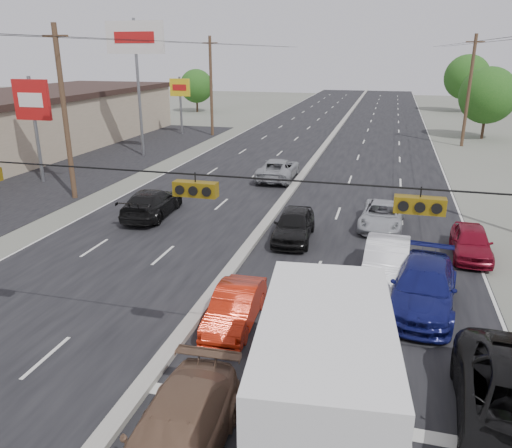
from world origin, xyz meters
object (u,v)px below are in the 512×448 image
Objects in this scene: box_truck at (324,375)px; tree_right_mid at (488,95)px; pole_sign_mid at (33,106)px; queue_car_d at (423,287)px; queue_car_b at (386,262)px; oncoming_near at (152,203)px; utility_pole_left_c at (211,86)px; oncoming_far at (278,169)px; queue_car_a at (294,225)px; tree_left_far at (196,86)px; utility_pole_right_c at (469,91)px; utility_pole_left_b at (65,113)px; tan_sedan at (175,438)px; tree_right_far at (467,77)px; queue_car_c at (382,216)px; red_sedan at (235,307)px; queue_car_e at (471,242)px; pole_sign_far at (180,92)px; pole_sign_billboard at (135,46)px.

tree_right_mid is at bearing 71.65° from box_truck.
pole_sign_mid is 27.49m from queue_car_d.
oncoming_near is at bearing 160.55° from queue_car_b.
tree_right_mid is at bearing 10.30° from utility_pole_left_c.
pole_sign_mid is 16.80m from oncoming_far.
oncoming_far is at bearing -120.46° from oncoming_near.
pole_sign_mid reaches higher than queue_car_b.
tree_left_far is at bearing 113.29° from queue_car_a.
tree_left_far is (-34.50, 20.00, -1.39)m from utility_pole_right_c.
utility_pole_left_b is at bearing 161.83° from queue_car_b.
queue_car_d is (5.44, 8.75, 0.05)m from tan_sedan.
tree_left_far is 39.31m from tree_right_far.
queue_car_c is (18.27, -0.75, -4.48)m from utility_pole_left_b.
oncoming_far is at bearing -61.16° from tree_left_far.
pole_sign_mid reaches higher than oncoming_far.
utility_pole_right_c is at bearing 36.71° from pole_sign_mid.
red_sedan is 12.44m from oncoming_near.
tree_right_mid is at bearing -92.29° from tree_right_far.
queue_car_e is at bearing 46.38° from queue_car_b.
red_sedan is (18.40, -14.78, -4.49)m from pole_sign_mid.
tree_right_far is at bearing 57.60° from pole_sign_mid.
tan_sedan is at bearing -103.92° from utility_pole_right_c.
queue_car_b is at bearing 43.47° from red_sedan.
tree_left_far is at bearing 96.79° from pole_sign_mid.
red_sedan is 6.58m from queue_car_d.
pole_sign_far is at bearing 110.84° from tan_sedan.
pole_sign_billboard reaches higher than tree_left_far.
pole_sign_mid is 1.43× the size of tan_sedan.
pole_sign_billboard reaches higher than oncoming_far.
oncoming_near is at bearing 126.38° from red_sedan.
pole_sign_billboard is 2.43× the size of queue_car_c.
pole_sign_far is at bearing -51.56° from oncoming_far.
box_truck is 13.17m from queue_car_a.
utility_pole_left_c reaches higher than tree_left_far.
tree_right_mid is at bearing 40.16° from pole_sign_mid.
queue_car_c is at bearing -34.15° from pole_sign_billboard.
pole_sign_billboard reaches higher than tan_sedan.
utility_pole_left_c is at bearing 78.44° from pole_sign_mid.
queue_car_c is (0.93, 15.59, -1.24)m from box_truck.
tree_left_far reaches higher than box_truck.
utility_pole_left_c is at bearing 126.90° from queue_car_d.
pole_sign_mid is at bearing 159.07° from queue_car_b.
pole_sign_mid reaches higher than red_sedan.
queue_car_b is at bearing -103.56° from tree_right_mid.
utility_pole_left_c is 0.91× the size of pole_sign_billboard.
utility_pole_left_b is 1.00× the size of utility_pole_right_c.
pole_sign_mid is (-29.50, -22.00, 0.01)m from utility_pole_right_c.
queue_car_b is 1.04× the size of queue_car_c.
utility_pole_left_c reaches higher than queue_car_c.
red_sedan is 0.73× the size of oncoming_far.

